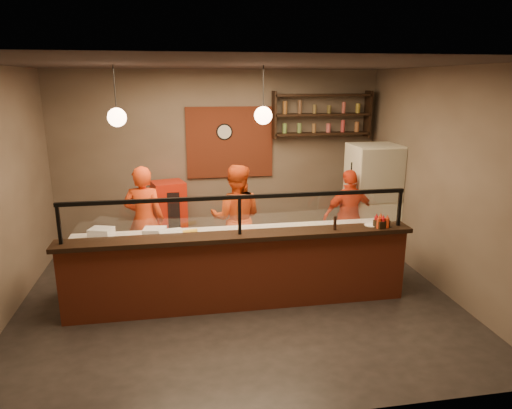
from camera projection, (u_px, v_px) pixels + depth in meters
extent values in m
plane|color=black|center=(238.00, 297.00, 6.54)|extent=(6.00, 6.00, 0.00)
plane|color=#332A27|center=(235.00, 64.00, 5.70)|extent=(6.00, 6.00, 0.00)
plane|color=#6D5E50|center=(219.00, 159.00, 8.49)|extent=(6.00, 0.00, 6.00)
plane|color=#6D5E50|center=(442.00, 181.00, 6.61)|extent=(0.00, 5.00, 5.00)
plane|color=#6D5E50|center=(275.00, 257.00, 3.74)|extent=(6.00, 0.00, 6.00)
cube|color=#963B20|center=(230.00, 142.00, 8.42)|extent=(1.60, 0.04, 1.30)
cube|color=#963B20|center=(240.00, 274.00, 6.12)|extent=(4.60, 0.25, 1.00)
cube|color=black|center=(240.00, 236.00, 5.98)|extent=(4.70, 0.37, 0.06)
cube|color=gray|center=(236.00, 264.00, 6.61)|extent=(4.60, 0.75, 0.85)
cube|color=white|center=(235.00, 235.00, 6.50)|extent=(4.60, 0.75, 0.05)
cube|color=white|center=(240.00, 216.00, 5.91)|extent=(4.40, 0.02, 0.50)
cube|color=black|center=(239.00, 197.00, 5.84)|extent=(4.50, 0.05, 0.05)
cube|color=black|center=(59.00, 225.00, 5.55)|extent=(0.04, 0.04, 0.50)
cube|color=black|center=(240.00, 216.00, 5.91)|extent=(0.04, 0.04, 0.50)
cube|color=black|center=(399.00, 208.00, 6.27)|extent=(0.04, 0.04, 0.50)
cube|color=black|center=(321.00, 133.00, 8.51)|extent=(1.80, 0.28, 0.04)
cube|color=black|center=(322.00, 114.00, 8.42)|extent=(1.80, 0.28, 0.04)
cube|color=black|center=(322.00, 95.00, 8.33)|extent=(1.80, 0.28, 0.04)
cube|color=black|center=(274.00, 115.00, 8.28)|extent=(0.04, 0.28, 0.85)
cube|color=black|center=(368.00, 114.00, 8.57)|extent=(0.04, 0.28, 0.85)
cylinder|color=black|center=(224.00, 132.00, 8.34)|extent=(0.30, 0.04, 0.30)
cylinder|color=black|center=(115.00, 89.00, 5.72)|extent=(0.01, 0.01, 0.60)
sphere|color=#FFC08C|center=(117.00, 117.00, 5.81)|extent=(0.24, 0.24, 0.24)
cylinder|color=black|center=(263.00, 89.00, 6.03)|extent=(0.01, 0.01, 0.60)
sphere|color=#FFC08C|center=(263.00, 116.00, 6.12)|extent=(0.24, 0.24, 0.24)
imported|color=#EE4416|center=(144.00, 220.00, 7.23)|extent=(0.69, 0.50, 1.74)
imported|color=#CB4313|center=(236.00, 218.00, 7.31)|extent=(0.97, 0.83, 1.74)
imported|color=red|center=(349.00, 216.00, 7.69)|extent=(0.96, 0.47, 1.59)
cube|color=beige|center=(372.00, 199.00, 8.08)|extent=(0.81, 0.76, 1.94)
cube|color=red|center=(170.00, 216.00, 8.26)|extent=(0.66, 0.62, 1.27)
cylinder|color=beige|center=(310.00, 227.00, 6.76)|extent=(0.65, 0.65, 0.01)
cube|color=silver|center=(101.00, 233.00, 6.26)|extent=(0.36, 0.32, 0.15)
cube|color=white|center=(155.00, 233.00, 6.26)|extent=(0.33, 0.28, 0.15)
cube|color=silver|center=(171.00, 236.00, 6.14)|extent=(0.34, 0.28, 0.15)
cylinder|color=gold|center=(186.00, 232.00, 6.47)|extent=(0.33, 0.16, 0.06)
cube|color=black|center=(382.00, 224.00, 6.24)|extent=(0.21, 0.19, 0.10)
cylinder|color=black|center=(335.00, 223.00, 6.12)|extent=(0.05, 0.05, 0.19)
cylinder|color=white|center=(371.00, 225.00, 6.33)|extent=(0.24, 0.24, 0.01)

